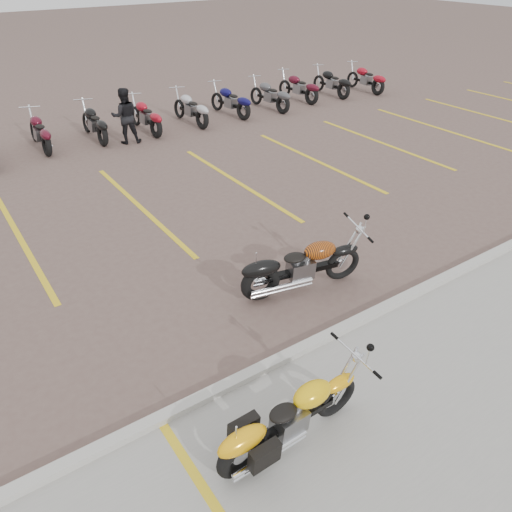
{
  "coord_description": "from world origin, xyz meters",
  "views": [
    {
      "loc": [
        -3.73,
        -6.3,
        5.25
      ],
      "look_at": [
        0.35,
        -0.32,
        0.75
      ],
      "focal_mm": 35.0,
      "sensor_mm": 36.0,
      "label": 1
    }
  ],
  "objects": [
    {
      "name": "person_b",
      "position": [
        1.53,
        8.54,
        0.84
      ],
      "size": [
        0.97,
        0.86,
        1.68
      ],
      "primitive_type": "imported",
      "rotation": [
        0.0,
        0.0,
        2.83
      ],
      "color": "black",
      "rests_on": "ground"
    },
    {
      "name": "curb",
      "position": [
        0.0,
        -2.0,
        0.06
      ],
      "size": [
        60.0,
        0.18,
        0.12
      ],
      "primitive_type": "cube",
      "color": "#ADAAA3",
      "rests_on": "ground"
    },
    {
      "name": "yellow_cruiser",
      "position": [
        -1.15,
        -3.17,
        0.43
      ],
      "size": [
        2.11,
        0.32,
        0.87
      ],
      "rotation": [
        0.1,
        0.0,
        0.02
      ],
      "color": "black",
      "rests_on": "ground"
    },
    {
      "name": "ground",
      "position": [
        0.0,
        0.0,
        0.0
      ],
      "size": [
        100.0,
        100.0,
        0.0
      ],
      "primitive_type": "plane",
      "color": "brown",
      "rests_on": "ground"
    },
    {
      "name": "parking_stripes",
      "position": [
        0.0,
        4.0,
        0.0
      ],
      "size": [
        38.0,
        5.5,
        0.01
      ],
      "primitive_type": null,
      "color": "gold",
      "rests_on": "ground"
    },
    {
      "name": "bg_bike_row",
      "position": [
        1.6,
        9.33,
        0.55
      ],
      "size": [
        22.19,
        2.03,
        1.1
      ],
      "color": "black",
      "rests_on": "ground"
    },
    {
      "name": "concrete_apron",
      "position": [
        0.0,
        -4.5,
        0.01
      ],
      "size": [
        60.0,
        5.0,
        0.01
      ],
      "primitive_type": "cube",
      "color": "#9E9B93",
      "rests_on": "ground"
    },
    {
      "name": "flame_cruiser",
      "position": [
        1.01,
        -0.68,
        0.47
      ],
      "size": [
        2.28,
        0.63,
        0.95
      ],
      "rotation": [
        0.11,
        0.0,
        -0.22
      ],
      "color": "black",
      "rests_on": "ground"
    }
  ]
}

